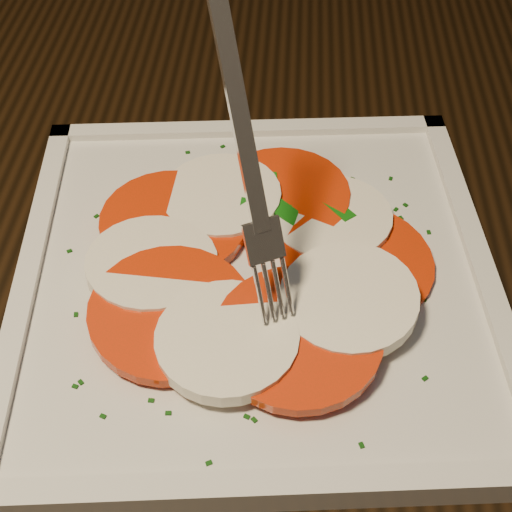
# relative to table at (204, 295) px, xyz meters

# --- Properties ---
(table) EXTENTS (1.21, 0.81, 0.75)m
(table) POSITION_rel_table_xyz_m (0.00, 0.00, 0.00)
(table) COLOR black
(table) RESTS_ON ground
(chair) EXTENTS (0.47, 0.47, 0.93)m
(chair) POSITION_rel_table_xyz_m (-0.05, 0.71, -0.12)
(chair) COLOR black
(chair) RESTS_ON ground
(plate) EXTENTS (0.35, 0.35, 0.01)m
(plate) POSITION_rel_table_xyz_m (0.05, -0.07, 0.11)
(plate) COLOR silver
(plate) RESTS_ON table
(caprese_salad) EXTENTS (0.25, 0.27, 0.03)m
(caprese_salad) POSITION_rel_table_xyz_m (0.05, -0.07, 0.12)
(caprese_salad) COLOR red
(caprese_salad) RESTS_ON plate
(fork) EXTENTS (0.08, 0.11, 0.18)m
(fork) POSITION_rel_table_xyz_m (0.04, -0.07, 0.23)
(fork) COLOR white
(fork) RESTS_ON caprese_salad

